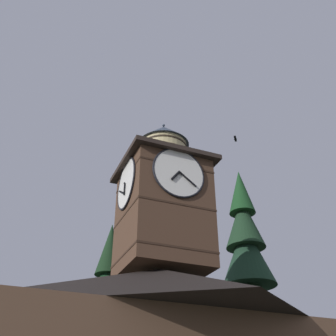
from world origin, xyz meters
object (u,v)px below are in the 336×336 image
object	(u,v)px
flying_bird_high	(235,139)
clock_tower	(163,202)
moon	(158,308)
pine_tree_aside	(253,320)

from	to	relation	value
flying_bird_high	clock_tower	bearing A→B (deg)	14.14
moon	flying_bird_high	distance (m)	42.20
clock_tower	flying_bird_high	size ratio (longest dim) A/B	14.34
pine_tree_aside	moon	world-z (taller)	pine_tree_aside
moon	flying_bird_high	xyz separation A→B (m)	(10.37, 40.87, 1.70)
pine_tree_aside	flying_bird_high	bearing A→B (deg)	56.75
pine_tree_aside	moon	distance (m)	39.17
moon	pine_tree_aside	bearing A→B (deg)	77.89
pine_tree_aside	flying_bird_high	xyz separation A→B (m)	(2.38, 3.64, 10.87)
pine_tree_aside	moon	xyz separation A→B (m)	(-7.99, -37.23, 9.18)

